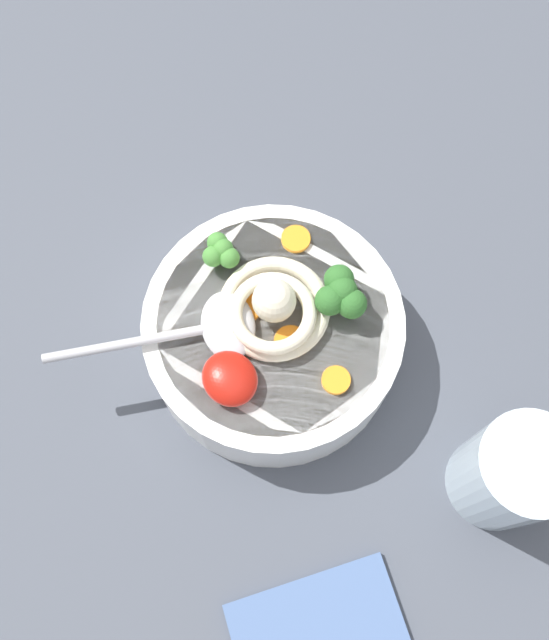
% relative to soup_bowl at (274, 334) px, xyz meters
% --- Properties ---
extents(table_slab, '(1.24, 1.24, 0.04)m').
position_rel_soup_bowl_xyz_m(table_slab, '(0.01, -0.00, -0.06)').
color(table_slab, '#474C56').
rests_on(table_slab, ground).
extents(soup_bowl, '(0.22, 0.22, 0.07)m').
position_rel_soup_bowl_xyz_m(soup_bowl, '(0.00, 0.00, 0.00)').
color(soup_bowl, white).
rests_on(soup_bowl, table_slab).
extents(noodle_pile, '(0.10, 0.10, 0.04)m').
position_rel_soup_bowl_xyz_m(noodle_pile, '(-0.01, 0.00, 0.05)').
color(noodle_pile, beige).
rests_on(noodle_pile, soup_bowl).
extents(soup_spoon, '(0.10, 0.17, 0.02)m').
position_rel_soup_bowl_xyz_m(soup_spoon, '(-0.02, -0.05, 0.04)').
color(soup_spoon, '#B7B7BC').
rests_on(soup_spoon, soup_bowl).
extents(chili_sauce_dollop, '(0.05, 0.04, 0.02)m').
position_rel_soup_bowl_xyz_m(chili_sauce_dollop, '(0.02, -0.06, 0.04)').
color(chili_sauce_dollop, '#B2190F').
rests_on(chili_sauce_dollop, soup_bowl).
extents(broccoli_floret_front, '(0.03, 0.03, 0.03)m').
position_rel_soup_bowl_xyz_m(broccoli_floret_front, '(-0.07, -0.00, 0.05)').
color(broccoli_floret_front, '#7A9E60').
rests_on(broccoli_floret_front, soup_bowl).
extents(broccoli_floret_center, '(0.05, 0.04, 0.04)m').
position_rel_soup_bowl_xyz_m(broccoli_floret_center, '(0.02, 0.05, 0.06)').
color(broccoli_floret_center, '#7A9E60').
rests_on(broccoli_floret_center, soup_bowl).
extents(carrot_slice_extra_b, '(0.03, 0.03, 0.01)m').
position_rel_soup_bowl_xyz_m(carrot_slice_extra_b, '(0.02, -0.00, 0.04)').
color(carrot_slice_extra_b, orange).
rests_on(carrot_slice_extra_b, soup_bowl).
extents(carrot_slice_right, '(0.03, 0.03, 0.01)m').
position_rel_soup_bowl_xyz_m(carrot_slice_right, '(-0.02, -0.01, 0.04)').
color(carrot_slice_right, orange).
rests_on(carrot_slice_right, soup_bowl).
extents(carrot_slice_extra_a, '(0.03, 0.03, 0.00)m').
position_rel_soup_bowl_xyz_m(carrot_slice_extra_a, '(-0.05, 0.06, 0.04)').
color(carrot_slice_extra_a, orange).
rests_on(carrot_slice_extra_a, soup_bowl).
extents(carrot_slice_beside_chili, '(0.02, 0.02, 0.00)m').
position_rel_soup_bowl_xyz_m(carrot_slice_beside_chili, '(0.07, 0.01, 0.04)').
color(carrot_slice_beside_chili, orange).
rests_on(carrot_slice_beside_chili, soup_bowl).
extents(drinking_glass, '(0.08, 0.08, 0.11)m').
position_rel_soup_bowl_xyz_m(drinking_glass, '(0.21, 0.08, 0.02)').
color(drinking_glass, silver).
rests_on(drinking_glass, table_slab).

